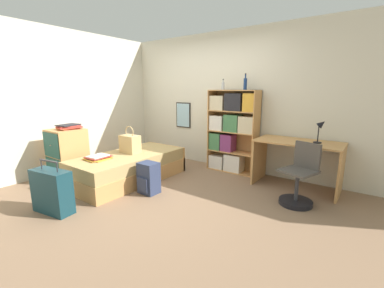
% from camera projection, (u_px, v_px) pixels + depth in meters
% --- Properties ---
extents(ground_plane, '(14.00, 14.00, 0.00)m').
position_uv_depth(ground_plane, '(157.00, 188.00, 4.05)').
color(ground_plane, '#84664C').
extents(wall_back, '(10.00, 0.09, 2.60)m').
position_uv_depth(wall_back, '(214.00, 101.00, 5.12)').
color(wall_back, beige).
rests_on(wall_back, ground_plane).
extents(wall_left, '(0.06, 10.00, 2.60)m').
position_uv_depth(wall_left, '(79.00, 101.00, 4.96)').
color(wall_left, beige).
rests_on(wall_left, ground_plane).
extents(bed, '(0.94, 1.92, 0.46)m').
position_uv_depth(bed, '(130.00, 167.00, 4.40)').
color(bed, tan).
rests_on(bed, ground_plane).
extents(handbag, '(0.34, 0.21, 0.46)m').
position_uv_depth(handbag, '(130.00, 144.00, 4.40)').
color(handbag, tan).
rests_on(handbag, bed).
extents(book_stack_on_bed, '(0.34, 0.38, 0.06)m').
position_uv_depth(book_stack_on_bed, '(98.00, 157.00, 4.01)').
color(book_stack_on_bed, gold).
rests_on(book_stack_on_bed, bed).
extents(suitcase, '(0.57, 0.30, 0.68)m').
position_uv_depth(suitcase, '(52.00, 191.00, 3.21)').
color(suitcase, '#143842').
rests_on(suitcase, ground_plane).
extents(dresser, '(0.52, 0.53, 0.88)m').
position_uv_depth(dresser, '(68.00, 155.00, 4.35)').
color(dresser, tan).
rests_on(dresser, ground_plane).
extents(magazine_pile_on_dresser, '(0.32, 0.40, 0.08)m').
position_uv_depth(magazine_pile_on_dresser, '(69.00, 127.00, 4.27)').
color(magazine_pile_on_dresser, '#B2382D').
rests_on(magazine_pile_on_dresser, dresser).
extents(bookcase, '(0.93, 0.32, 1.52)m').
position_uv_depth(bookcase, '(231.00, 130.00, 4.77)').
color(bookcase, tan).
rests_on(bookcase, ground_plane).
extents(bottle_green, '(0.06, 0.06, 0.19)m').
position_uv_depth(bottle_green, '(223.00, 86.00, 4.68)').
color(bottle_green, '#B7BCC1').
rests_on(bottle_green, bookcase).
extents(bottle_brown, '(0.06, 0.06, 0.28)m').
position_uv_depth(bottle_brown, '(245.00, 84.00, 4.48)').
color(bottle_brown, navy).
rests_on(bottle_brown, bookcase).
extents(desk, '(1.26, 0.65, 0.75)m').
position_uv_depth(desk, '(297.00, 155.00, 3.97)').
color(desk, tan).
rests_on(desk, ground_plane).
extents(desk_lamp, '(0.16, 0.12, 0.36)m').
position_uv_depth(desk_lamp, '(321.00, 127.00, 3.74)').
color(desk_lamp, black).
rests_on(desk_lamp, desk).
extents(desk_chair, '(0.50, 0.50, 0.83)m').
position_uv_depth(desk_chair, '(299.00, 184.00, 3.45)').
color(desk_chair, black).
rests_on(desk_chair, ground_plane).
extents(backpack, '(0.28, 0.26, 0.47)m').
position_uv_depth(backpack, '(149.00, 178.00, 3.82)').
color(backpack, '#2D3856').
rests_on(backpack, ground_plane).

